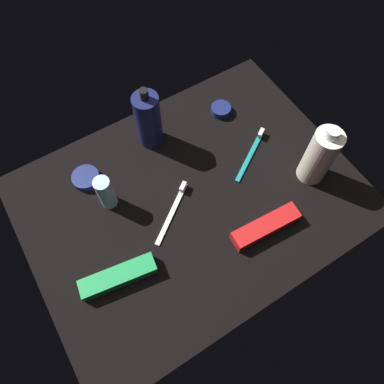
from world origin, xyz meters
The scene contains 10 objects.
ground_plane centered at (0.00, 0.00, -0.60)cm, with size 84.00×64.00×1.20cm, color black.
lotion_bottle centered at (-0.21, 21.56, 8.45)cm, with size 6.80×6.80×19.37cm.
bodywash_bottle centered at (30.33, -10.53, 8.64)cm, with size 7.07×7.07×18.99cm.
deodorant_stick centered at (-18.55, 9.94, 5.31)cm, with size 4.04×4.04×10.63cm, color silver.
toothbrush_white centered at (-5.86, -0.55, 0.61)cm, with size 15.21×11.63×2.10cm.
toothbrush_teal centered at (21.06, 2.93, 0.61)cm, with size 15.96×10.45×2.10cm.
toothpaste_box_red centered at (10.60, -16.84, 1.60)cm, with size 17.60×4.40×3.20cm, color red.
toothpaste_box_green centered at (-25.30, -8.92, 1.60)cm, with size 17.60×4.40×3.20cm, color green.
cream_tin_left centered at (21.84, 19.27, 1.02)cm, with size 5.76×5.76×2.05cm, color navy.
cream_tin_right centered at (-20.89, 18.99, 1.03)cm, with size 7.16×7.16×2.05cm, color navy.
Camera 1 is at (-21.76, -35.03, 83.94)cm, focal length 33.98 mm.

